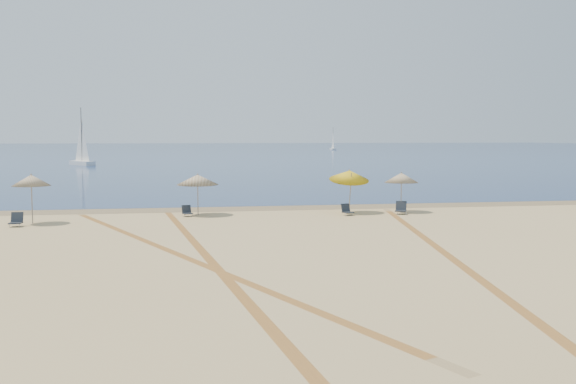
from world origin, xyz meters
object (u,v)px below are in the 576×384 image
Objects in this scene: umbrella_2 at (198,180)px; umbrella_4 at (401,178)px; umbrella_3 at (349,175)px; chair_3 at (347,210)px; sailboat_0 at (333,143)px; chair_1 at (16,220)px; chair_2 at (187,211)px; sailboat_1 at (82,148)px; umbrella_1 at (31,180)px; chair_4 at (401,208)px.

umbrella_2 is 11.54m from umbrella_4.
umbrella_3 reaches higher than umbrella_2.
sailboat_0 is at bearing 57.97° from chair_3.
umbrella_3 reaches higher than umbrella_4.
umbrella_3 is 2.15m from chair_3.
chair_3 is (16.81, 1.71, -0.02)m from chair_1.
umbrella_3 is 3.92× the size of chair_1.
chair_2 is 0.08× the size of sailboat_1.
chair_2 is at bearing -103.20° from sailboat_0.
sailboat_1 reaches higher than umbrella_2.
chair_1 is at bearing -171.02° from umbrella_3.
umbrella_1 is 0.29× the size of sailboat_1.
umbrella_1 is 3.67× the size of chair_1.
sailboat_1 is (-7.53, 67.99, 0.48)m from umbrella_1.
sailboat_1 reaches higher than umbrella_3.
chair_3 reaches higher than chair_2.
umbrella_4 is at bearing -101.24° from sailboat_1.
umbrella_4 is at bearing -99.39° from sailboat_0.
umbrella_3 is at bearing 11.53° from chair_1.
chair_1 is (-8.74, -3.13, -1.66)m from umbrella_2.
chair_1 is at bearing 166.98° from chair_3.
sailboat_0 is (40.10, 171.62, 0.13)m from umbrella_3.
umbrella_3 is at bearing -2.79° from umbrella_2.
umbrella_2 reaches higher than chair_1.
umbrella_2 is 3.37× the size of chair_1.
umbrella_3 reaches higher than chair_1.
umbrella_3 is 70.50m from sailboat_1.
chair_2 is (-9.07, -0.03, -1.88)m from umbrella_3.
chair_3 is at bearing -9.97° from umbrella_2.
chair_3 is (-0.39, -1.01, -1.86)m from umbrella_3.
sailboat_0 reaches higher than chair_1.
sailboat_0 reaches higher than chair_3.
chair_4 reaches higher than chair_1.
umbrella_1 is at bearing -105.34° from sailboat_0.
umbrella_2 is 177.96m from sailboat_0.
chair_2 is at bearing -143.50° from umbrella_2.
chair_1 is 0.08× the size of sailboat_1.
umbrella_2 reaches higher than chair_2.
umbrella_2 is 2.63× the size of chair_4.
umbrella_4 is 3.10× the size of chair_3.
chair_2 is 0.78× the size of chair_4.
umbrella_4 reaches higher than chair_3.
sailboat_1 is (-24.19, 66.21, 0.49)m from umbrella_3.
umbrella_4 is (11.53, -0.43, 0.01)m from umbrella_2.
umbrella_1 is at bearing 163.88° from chair_3.
chair_4 is at bearing -18.42° from chair_3.
umbrella_4 is (3.07, -0.01, -0.18)m from umbrella_3.
chair_3 is at bearing -104.11° from sailboat_1.
umbrella_3 is 0.36× the size of sailboat_0.
chair_4 reaches higher than chair_2.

